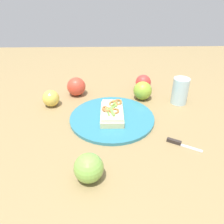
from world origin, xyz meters
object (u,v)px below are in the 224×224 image
Objects in this scene: plate at (112,118)px; knife at (179,143)px; apple_4 at (89,168)px; drinking_glass at (180,91)px; apple_1 at (143,91)px; apple_3 at (51,98)px; apple_2 at (143,82)px; sandwich at (112,112)px; apple_0 at (76,87)px.

plate is 0.26m from knife.
plate is 4.02× the size of apple_4.
apple_1 is at bearing 165.94° from drinking_glass.
apple_3 is at bearing -178.59° from drinking_glass.
apple_4 is (-0.22, -0.54, 0.00)m from apple_2.
apple_3 is at bearing 114.41° from apple_4.
apple_3 is 0.53m from knife.
drinking_glass is at bearing 113.81° from sandwich.
apple_3 is at bearing -134.11° from apple_0.
plate is 4.64× the size of apple_3.
apple_1 is at bearing 140.30° from sandwich.
apple_3 is at bearing -159.91° from apple_2.
drinking_glass reaches higher than apple_0.
apple_0 is 0.51m from knife.
apple_3 is 0.62× the size of drinking_glass.
apple_1 is at bearing -8.99° from apple_0.
plate is 0.27m from apple_3.
drinking_glass reaches higher than apple_2.
drinking_glass is at bearing -10.74° from apple_0.
sandwich is at bearing -120.84° from apple_2.
plate is 0.30m from apple_4.
sandwich is 0.30m from apple_2.
apple_0 is at bearing 45.89° from apple_3.
plate is 2.88× the size of drinking_glass.
apple_4 is 0.54m from drinking_glass.
plate is 0.26m from apple_0.
sandwich is 0.27m from apple_3.
apple_2 reaches higher than sandwich.
apple_0 reaches higher than apple_1.
drinking_glass is (0.35, 0.41, 0.02)m from apple_4.
apple_0 is at bearing 126.86° from plate.
apple_1 reaches higher than apple_3.
apple_1 is 0.32m from knife.
apple_4 reaches higher than plate.
apple_2 is 0.59m from apple_4.
knife is (0.08, -0.31, -0.03)m from apple_1.
apple_0 reaches higher than sandwich.
apple_0 is (-0.15, 0.21, 0.04)m from plate.
apple_0 is 0.31m from apple_2.
knife is at bearing -81.66° from apple_2.
apple_4 is (0.09, -0.49, -0.00)m from apple_0.
apple_2 is at bearing 149.87° from sandwich.
apple_3 is 0.87× the size of apple_4.
plate is at bearing -23.78° from apple_3.
plate is at bearing -17.67° from sandwich.
plate is 4.42× the size of apple_2.
apple_4 is at bearing -111.97° from apple_2.
plate is 0.02m from sandwich.
apple_1 is at bearing -99.92° from apple_2.
sandwich is 1.93× the size of apple_0.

